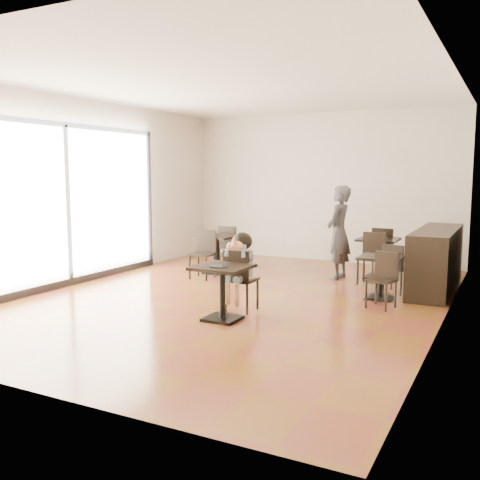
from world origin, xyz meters
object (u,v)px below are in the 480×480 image
Objects in this scene: cafe_table_left at (217,254)px; chair_back_a at (385,251)px; adult_patron at (339,232)px; cafe_table_mid at (380,278)px; chair_back_b at (371,259)px; child_table at (222,293)px; chair_left_b at (202,255)px; child at (242,272)px; cafe_table_back at (378,259)px; chair_left_a at (231,247)px; chair_mid_a at (397,268)px; chair_mid_b at (381,281)px; child_chair at (242,280)px.

cafe_table_left is 0.82× the size of chair_back_a.
adult_patron is at bearing 15.01° from cafe_table_left.
cafe_table_mid is 1.10m from chair_back_b.
chair_left_b reaches higher than child_table.
cafe_table_left is 0.83× the size of chair_left_b.
chair_back_b is (-0.40, 1.02, 0.11)m from cafe_table_mid.
child is at bearing 75.83° from chair_back_a.
chair_left_a reaches higher than cafe_table_back.
cafe_table_back is at bearing 93.37° from chair_back_a.
chair_mid_a is 3.44m from chair_left_a.
chair_back_a reaches higher than cafe_table_back.
cafe_table_back is 0.93× the size of chair_mid_a.
child_table is at bearing 77.98° from chair_back_a.
cafe_table_left is (-3.24, 0.68, 0.03)m from cafe_table_mid.
cafe_table_mid is 0.83× the size of chair_mid_b.
chair_back_b is (0.00, -0.55, 0.07)m from cafe_table_back.
cafe_table_back is at bearing 69.64° from child.
child reaches higher than cafe_table_mid.
cafe_table_back is 2.18m from chair_mid_b.
cafe_table_left is at bearing 126.54° from child.
child_chair is at bearing -48.91° from chair_left_b.
chair_back_a is at bearing 72.46° from child.
chair_left_a is at bearing 2.46° from chair_mid_a.
child_table is 3.88m from cafe_table_back.
child is at bearing -0.00° from child_chair.
chair_left_a is at bearing 120.80° from child.
chair_back_b reaches higher than chair_left_a.
cafe_table_back is at bearing 23.51° from chair_left_b.
chair_left_a is at bearing 179.13° from chair_back_b.
chair_left_b reaches higher than cafe_table_back.
chair_back_b is at bearing 6.79° from cafe_table_left.
cafe_table_left is 0.55m from chair_left_a.
child is 1.50× the size of cafe_table_left.
child_table is at bearing -107.54° from cafe_table_back.
child_chair is 1.20× the size of cafe_table_left.
chair_back_b is at bearing 69.64° from child_table.
chair_back_a is 1.10m from chair_back_b.
child_chair is 2.85m from chair_back_b.
child is 2.24m from cafe_table_mid.
chair_back_b reaches higher than chair_mid_b.
adult_patron is at bearing 55.96° from chair_back_a.
adult_patron is at bearing 136.79° from chair_mid_b.
chair_mid_b is at bearing 103.86° from chair_mid_a.
cafe_table_mid is at bearing -75.86° from cafe_table_back.
adult_patron is 2.32m from cafe_table_left.
chair_left_a and chair_left_b have the same top height.
chair_mid_a is at bearing 61.96° from adult_patron.
child reaches higher than chair_left_b.
cafe_table_back is at bearing 104.14° from cafe_table_mid.
adult_patron is at bearing -100.33° from child_chair.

